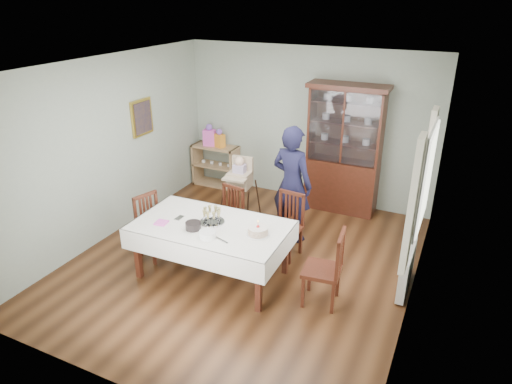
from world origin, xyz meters
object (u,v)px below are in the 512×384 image
Objects in this scene: chair_end_right at (323,282)px; gift_bag_orange at (219,139)px; chair_far_right at (285,238)px; china_cabinet at (344,148)px; birthday_cake at (258,231)px; chair_far_left at (227,228)px; chair_end_left at (156,238)px; woman at (292,184)px; high_chair at (240,195)px; champagne_tray at (212,218)px; dining_table at (212,250)px; sideboard at (216,165)px; gift_bag_pink at (209,136)px.

chair_end_right is 2.78× the size of gift_bag_orange.
china_cabinet is at bearing 87.15° from chair_far_right.
chair_end_right is 3.34× the size of birthday_cake.
chair_far_left is at bearing -121.95° from china_cabinet.
chair_end_left is 0.51× the size of woman.
high_chair is 3.32× the size of champagne_tray.
high_chair reaches higher than chair_far_right.
champagne_tray is 0.68m from birthday_cake.
gift_bag_orange is (-1.41, 2.73, 0.57)m from dining_table.
high_chair is (-0.44, 1.66, 0.04)m from dining_table.
chair_end_left reaches higher than sideboard.
high_chair is at bearing -135.73° from chair_end_right.
sideboard is 4.05m from chair_end_right.
woman is 1.39m from birthday_cake.
gift_bag_orange reaches higher than chair_far_right.
gift_bag_orange reaches higher than chair_end_left.
chair_end_left is at bearing -113.65° from high_chair.
sideboard is 2.56× the size of gift_bag_orange.
dining_table is at bearing -76.20° from champagne_tray.
chair_end_right is (1.72, -0.75, 0.03)m from chair_far_left.
chair_end_right reaches higher than chair_far_right.
high_chair is (-1.12, 0.77, 0.15)m from chair_far_right.
gift_bag_orange reaches higher than champagne_tray.
chair_far_right is (0.69, 0.89, -0.11)m from dining_table.
dining_table is at bearing -62.69° from gift_bag_orange.
gift_bag_pink reaches higher than gift_bag_orange.
sideboard is 2.72m from chair_end_left.
gift_bag_pink is at bearing 121.14° from champagne_tray.
chair_end_right is 1.61m from champagne_tray.
gift_bag_pink is (-1.41, 1.92, 0.72)m from chair_far_left.
chair_far_right is (0.90, 0.07, 0.01)m from chair_far_left.
dining_table is 6.18× the size of champagne_tray.
chair_far_left is 1.06m from chair_end_left.
birthday_cake reaches higher than champagne_tray.
chair_far_right is 1.02m from birthday_cake.
champagne_tray is at bearing -60.74° from sideboard.
woman is (0.57, 1.40, 0.51)m from dining_table.
dining_table is 0.85m from chair_far_left.
chair_far_left is 2.36m from gift_bag_orange.
gift_bag_orange is (-2.07, 2.71, 0.14)m from birthday_cake.
woman reaches higher than birthday_cake.
woman is (-0.12, 0.51, 0.62)m from chair_far_right.
chair_end_left is 2.79× the size of champagne_tray.
chair_far_right is 2.87m from gift_bag_orange.
chair_end_right is 4.01m from gift_bag_orange.
chair_end_right is at bearing -43.65° from high_chair.
dining_table is 0.93× the size of china_cabinet.
china_cabinet is 2.41m from chair_far_left.
high_chair is (-0.22, 0.85, 0.16)m from chair_far_left.
chair_end_left reaches higher than dining_table.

